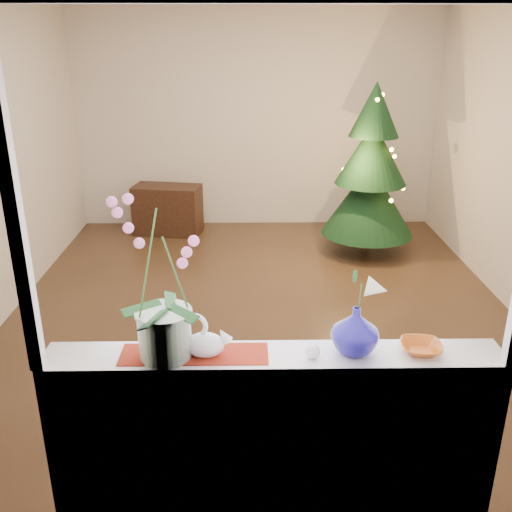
{
  "coord_description": "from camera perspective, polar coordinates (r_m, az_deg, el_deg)",
  "views": [
    {
      "loc": [
        -0.12,
        -4.72,
        2.34
      ],
      "look_at": [
        -0.07,
        -1.4,
        1.04
      ],
      "focal_mm": 40.0,
      "sensor_mm": 36.0,
      "label": 1
    }
  ],
  "objects": [
    {
      "name": "blue_vase",
      "position": [
        2.74,
        9.92,
        -7.0
      ],
      "size": [
        0.3,
        0.3,
        0.27
      ],
      "primitive_type": "imported",
      "rotation": [
        0.0,
        0.0,
        -0.2
      ],
      "color": "navy",
      "rests_on": "windowsill"
    },
    {
      "name": "window_apron",
      "position": [
        2.95,
        1.82,
        -18.68
      ],
      "size": [
        2.2,
        0.08,
        0.88
      ],
      "primitive_type": "cube",
      "color": "white",
      "rests_on": "ground"
    },
    {
      "name": "ground",
      "position": [
        5.27,
        0.54,
        -5.03
      ],
      "size": [
        5.0,
        5.0,
        0.0
      ],
      "primitive_type": "plane",
      "color": "#3B2818",
      "rests_on": "ground"
    },
    {
      "name": "windowsill",
      "position": [
        2.76,
        1.84,
        -10.12
      ],
      "size": [
        2.2,
        0.26,
        0.04
      ],
      "primitive_type": "cube",
      "color": "white",
      "rests_on": "window_apron"
    },
    {
      "name": "xmas_tree",
      "position": [
        6.45,
        11.41,
        8.41
      ],
      "size": [
        1.32,
        1.32,
        1.89
      ],
      "primitive_type": null,
      "rotation": [
        0.0,
        0.0,
        0.34
      ],
      "color": "black",
      "rests_on": "ground"
    },
    {
      "name": "wall_front",
      "position": [
        2.43,
        2.11,
        -2.66
      ],
      "size": [
        4.5,
        0.1,
        2.7
      ],
      "primitive_type": "cube",
      "color": "beige",
      "rests_on": "ground"
    },
    {
      "name": "lily",
      "position": [
        2.63,
        10.24,
        -2.45
      ],
      "size": [
        0.15,
        0.09,
        0.2
      ],
      "primitive_type": null,
      "color": "silver",
      "rests_on": "blue_vase"
    },
    {
      "name": "runner",
      "position": [
        2.75,
        -6.19,
        -9.73
      ],
      "size": [
        0.7,
        0.2,
        0.01
      ],
      "primitive_type": "cube",
      "color": "maroon",
      "rests_on": "windowsill"
    },
    {
      "name": "orchid_pot",
      "position": [
        2.58,
        -9.45,
        -2.38
      ],
      "size": [
        0.28,
        0.28,
        0.78
      ],
      "primitive_type": null,
      "rotation": [
        0.0,
        0.0,
        -0.05
      ],
      "color": "white",
      "rests_on": "windowsill"
    },
    {
      "name": "window_frame",
      "position": [
        2.34,
        2.18,
        5.49
      ],
      "size": [
        2.22,
        0.06,
        1.6
      ],
      "primitive_type": null,
      "color": "white",
      "rests_on": "windowsill"
    },
    {
      "name": "paperweight",
      "position": [
        2.71,
        5.67,
        -9.46
      ],
      "size": [
        0.09,
        0.09,
        0.07
      ],
      "primitive_type": "sphere",
      "rotation": [
        0.0,
        0.0,
        -0.37
      ],
      "color": "white",
      "rests_on": "windowsill"
    },
    {
      "name": "amber_dish",
      "position": [
        2.86,
        16.17,
        -8.86
      ],
      "size": [
        0.18,
        0.18,
        0.04
      ],
      "primitive_type": "imported",
      "rotation": [
        0.0,
        0.0,
        -0.09
      ],
      "color": "#AC4C12",
      "rests_on": "windowsill"
    },
    {
      "name": "side_table",
      "position": [
        7.18,
        -8.82,
        4.59
      ],
      "size": [
        0.86,
        0.54,
        0.61
      ],
      "primitive_type": "cube",
      "rotation": [
        0.0,
        0.0,
        -0.17
      ],
      "color": "black",
      "rests_on": "ground"
    },
    {
      "name": "swan",
      "position": [
        2.69,
        -5.17,
        -7.96
      ],
      "size": [
        0.27,
        0.19,
        0.21
      ],
      "primitive_type": null,
      "rotation": [
        0.0,
        0.0,
        -0.33
      ],
      "color": "white",
      "rests_on": "windowsill"
    },
    {
      "name": "wall_back",
      "position": [
        7.29,
        0.07,
        13.53
      ],
      "size": [
        4.5,
        0.1,
        2.7
      ],
      "primitive_type": "cube",
      "color": "beige",
      "rests_on": "ground"
    }
  ]
}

